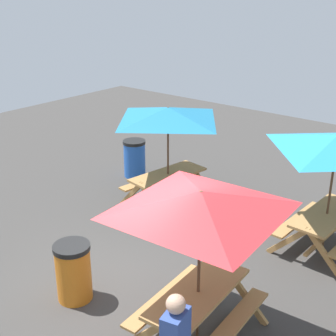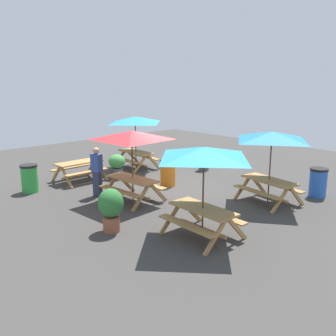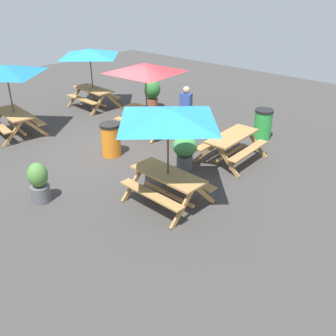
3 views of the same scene
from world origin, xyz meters
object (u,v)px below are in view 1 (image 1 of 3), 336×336
object	(u,v)px
picnic_table_3	(336,152)
trash_bin_orange	(74,272)
trash_bin_blue	(135,158)
picnic_table_0	(168,121)
picnic_table_4	(201,213)

from	to	relation	value
picnic_table_3	trash_bin_orange	world-z (taller)	picnic_table_3
picnic_table_3	trash_bin_blue	world-z (taller)	picnic_table_3
picnic_table_0	trash_bin_orange	distance (m)	4.05
trash_bin_orange	picnic_table_3	bearing A→B (deg)	147.77
picnic_table_4	trash_bin_orange	size ratio (longest dim) A/B	2.88
picnic_table_0	picnic_table_3	bearing A→B (deg)	104.48
picnic_table_4	picnic_table_3	bearing A→B (deg)	168.08
picnic_table_0	trash_bin_orange	bearing A→B (deg)	24.25
trash_bin_blue	picnic_table_3	bearing A→B (deg)	85.63
picnic_table_0	picnic_table_3	xyz separation A→B (m)	(-0.37, 3.54, 0.00)
picnic_table_3	picnic_table_0	bearing A→B (deg)	-81.96
picnic_table_3	picnic_table_4	xyz separation A→B (m)	(3.46, -0.47, 0.00)
picnic_table_0	picnic_table_4	world-z (taller)	same
picnic_table_3	trash_bin_orange	bearing A→B (deg)	-30.15
trash_bin_blue	picnic_table_0	bearing A→B (deg)	66.31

